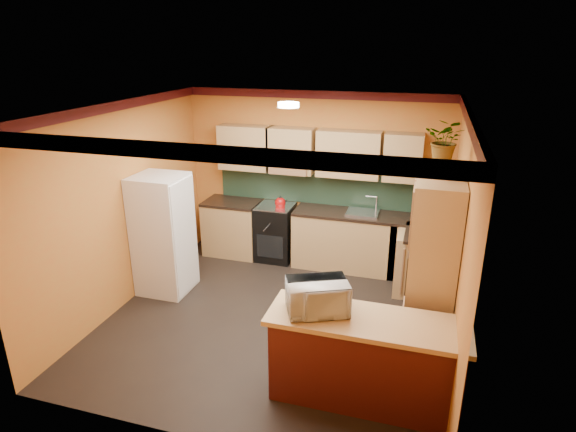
% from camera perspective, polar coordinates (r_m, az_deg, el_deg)
% --- Properties ---
extents(room_shell, '(4.24, 4.24, 2.72)m').
position_cam_1_polar(room_shell, '(5.81, -0.65, 7.05)').
color(room_shell, black).
rests_on(room_shell, ground).
extents(base_cabinets_back, '(3.65, 0.60, 0.88)m').
position_cam_1_polar(base_cabinets_back, '(7.71, 2.94, -2.53)').
color(base_cabinets_back, tan).
rests_on(base_cabinets_back, ground).
extents(countertop_back, '(3.65, 0.62, 0.04)m').
position_cam_1_polar(countertop_back, '(7.54, 3.00, 0.70)').
color(countertop_back, black).
rests_on(countertop_back, base_cabinets_back).
extents(stove, '(0.58, 0.58, 0.91)m').
position_cam_1_polar(stove, '(7.86, -1.49, -1.94)').
color(stove, black).
rests_on(stove, ground).
extents(kettle, '(0.20, 0.20, 0.18)m').
position_cam_1_polar(kettle, '(7.60, -0.93, 1.66)').
color(kettle, '#AB0B0C').
rests_on(kettle, stove).
extents(sink, '(0.48, 0.40, 0.03)m').
position_cam_1_polar(sink, '(7.40, 8.84, 0.38)').
color(sink, silver).
rests_on(sink, countertop_back).
extents(base_cabinets_right, '(0.60, 0.80, 0.88)m').
position_cam_1_polar(base_cabinets_right, '(7.04, 15.91, -5.58)').
color(base_cabinets_right, tan).
rests_on(base_cabinets_right, ground).
extents(countertop_right, '(0.62, 0.80, 0.04)m').
position_cam_1_polar(countertop_right, '(6.86, 16.27, -2.11)').
color(countertop_right, black).
rests_on(countertop_right, base_cabinets_right).
extents(fridge, '(0.68, 0.66, 1.70)m').
position_cam_1_polar(fridge, '(6.94, -14.57, -2.14)').
color(fridge, white).
rests_on(fridge, ground).
extents(pantry, '(0.48, 0.90, 2.10)m').
position_cam_1_polar(pantry, '(5.44, 16.61, -6.38)').
color(pantry, tan).
rests_on(pantry, ground).
extents(fern_pot, '(0.22, 0.22, 0.16)m').
position_cam_1_polar(fern_pot, '(5.11, 17.86, 5.33)').
color(fern_pot, '#AB4529').
rests_on(fern_pot, pantry).
extents(fern, '(0.47, 0.44, 0.42)m').
position_cam_1_polar(fern, '(5.05, 18.22, 8.52)').
color(fern, tan).
rests_on(fern, fern_pot).
extents(breakfast_bar, '(1.80, 0.55, 0.88)m').
position_cam_1_polar(breakfast_bar, '(4.96, 9.05, -16.76)').
color(breakfast_bar, '#551A13').
rests_on(breakfast_bar, ground).
extents(bar_top, '(1.90, 0.65, 0.05)m').
position_cam_1_polar(bar_top, '(4.70, 9.37, -12.21)').
color(bar_top, tan).
rests_on(bar_top, breakfast_bar).
extents(microwave, '(0.69, 0.60, 0.32)m').
position_cam_1_polar(microwave, '(4.67, 3.48, -9.52)').
color(microwave, white).
rests_on(microwave, bar_top).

